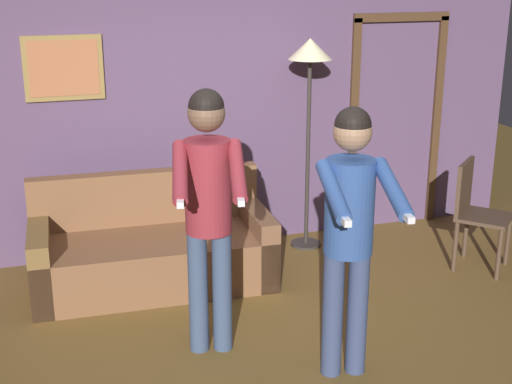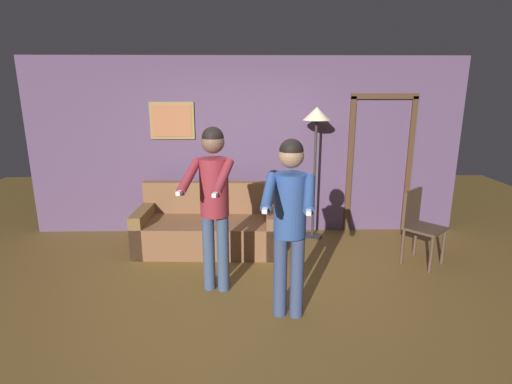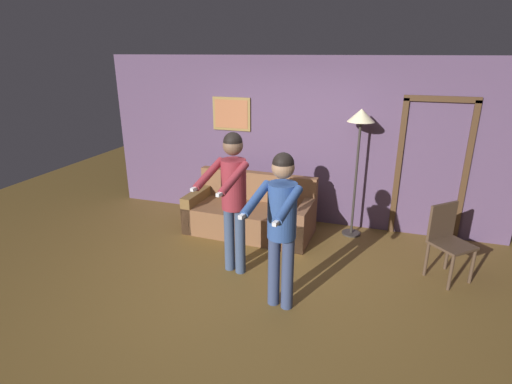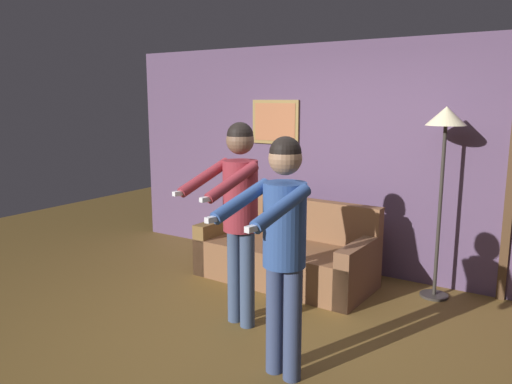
{
  "view_description": "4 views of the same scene",
  "coord_description": "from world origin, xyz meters",
  "views": [
    {
      "loc": [
        -1.34,
        -4.01,
        2.5
      ],
      "look_at": [
        -0.11,
        -0.16,
        1.21
      ],
      "focal_mm": 50.0,
      "sensor_mm": 36.0,
      "label": 1
    },
    {
      "loc": [
        0.03,
        -3.82,
        2.16
      ],
      "look_at": [
        0.11,
        -0.09,
        1.18
      ],
      "focal_mm": 28.0,
      "sensor_mm": 36.0,
      "label": 2
    },
    {
      "loc": [
        1.33,
        -3.99,
        2.65
      ],
      "look_at": [
        0.05,
        -0.08,
        1.2
      ],
      "focal_mm": 28.0,
      "sensor_mm": 36.0,
      "label": 3
    },
    {
      "loc": [
        2.03,
        -3.24,
        1.97
      ],
      "look_at": [
        -0.03,
        -0.0,
        1.25
      ],
      "focal_mm": 35.0,
      "sensor_mm": 36.0,
      "label": 4
    }
  ],
  "objects": [
    {
      "name": "couch",
      "position": [
        -0.51,
        1.36,
        0.28
      ],
      "size": [
        1.93,
        0.92,
        0.87
      ],
      "color": "brown",
      "rests_on": "ground_plane"
    },
    {
      "name": "person_standing_right",
      "position": [
        0.41,
        -0.36,
        1.05
      ],
      "size": [
        0.51,
        0.74,
        1.73
      ],
      "color": "#364368",
      "rests_on": "ground_plane"
    },
    {
      "name": "person_standing_left",
      "position": [
        -0.32,
        0.18,
        1.09
      ],
      "size": [
        0.53,
        0.75,
        1.78
      ],
      "color": "#3B4C6B",
      "rests_on": "ground_plane"
    },
    {
      "name": "dining_chair_distant",
      "position": [
        2.17,
        0.88,
        0.53
      ],
      "size": [
        0.59,
        0.59,
        0.93
      ],
      "color": "#4C3828",
      "rests_on": "ground_plane"
    },
    {
      "name": "back_wall_assembly",
      "position": [
        0.02,
        2.09,
        1.3
      ],
      "size": [
        6.4,
        0.1,
        2.6
      ],
      "color": "#5A4361",
      "rests_on": "ground_plane"
    },
    {
      "name": "torchiere_lamp",
      "position": [
        0.99,
        1.75,
        1.64
      ],
      "size": [
        0.38,
        0.38,
        1.9
      ],
      "color": "#332D28",
      "rests_on": "ground_plane"
    },
    {
      "name": "ground_plane",
      "position": [
        0.0,
        0.0,
        0.0
      ],
      "size": [
        12.0,
        12.0,
        0.0
      ],
      "primitive_type": "plane",
      "color": "brown"
    }
  ]
}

